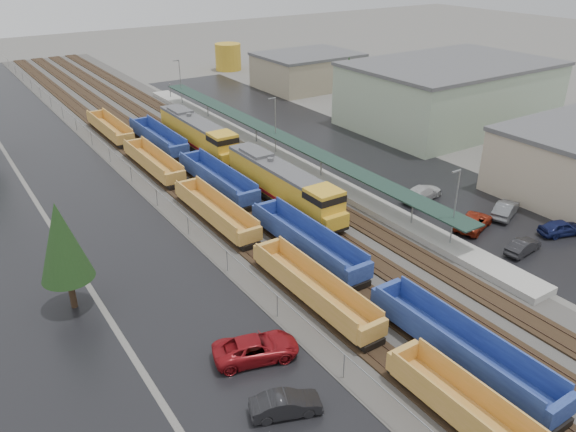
% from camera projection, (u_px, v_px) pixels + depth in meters
% --- Properties ---
extents(ballast_strip, '(20.00, 160.00, 0.08)m').
position_uv_depth(ballast_strip, '(179.00, 149.00, 77.36)').
color(ballast_strip, '#302D2B').
rests_on(ballast_strip, ground).
extents(trackbed, '(14.60, 160.00, 0.22)m').
position_uv_depth(trackbed, '(179.00, 148.00, 77.31)').
color(trackbed, black).
rests_on(trackbed, ground).
extents(west_parking_lot, '(10.00, 160.00, 0.02)m').
position_uv_depth(west_parking_lot, '(67.00, 171.00, 69.91)').
color(west_parking_lot, black).
rests_on(west_parking_lot, ground).
extents(east_commuter_lot, '(16.00, 100.00, 0.02)m').
position_uv_depth(east_commuter_lot, '(332.00, 144.00, 79.36)').
color(east_commuter_lot, black).
rests_on(east_commuter_lot, ground).
extents(station_platform, '(3.00, 80.00, 8.00)m').
position_uv_depth(station_platform, '(276.00, 151.00, 74.32)').
color(station_platform, '#9E9B93').
rests_on(station_platform, ground).
extents(chainlink_fence, '(0.08, 160.04, 2.02)m').
position_uv_depth(chainlink_fence, '(113.00, 154.00, 70.77)').
color(chainlink_fence, gray).
rests_on(chainlink_fence, ground).
extents(industrial_buildings, '(32.52, 75.30, 9.50)m').
position_uv_depth(industrial_buildings, '(450.00, 102.00, 83.72)').
color(industrial_buildings, tan).
rests_on(industrial_buildings, ground).
extents(distant_hills, '(301.00, 140.00, 25.20)m').
position_uv_depth(distant_hills, '(126.00, 17.00, 212.22)').
color(distant_hills, '#50614C').
rests_on(distant_hills, ground).
extents(tree_west_near, '(3.96, 3.96, 9.00)m').
position_uv_depth(tree_west_near, '(62.00, 242.00, 41.45)').
color(tree_west_near, '#332316').
rests_on(tree_west_near, ground).
extents(tree_east, '(4.40, 4.40, 10.00)m').
position_uv_depth(tree_east, '(348.00, 80.00, 86.96)').
color(tree_east, '#332316').
rests_on(tree_east, ground).
extents(locomotive_lead, '(3.03, 19.94, 4.51)m').
position_uv_depth(locomotive_lead, '(284.00, 185.00, 59.79)').
color(locomotive_lead, black).
rests_on(locomotive_lead, ground).
extents(locomotive_trail, '(3.03, 19.94, 4.51)m').
position_uv_depth(locomotive_trail, '(199.00, 134.00, 75.48)').
color(locomotive_trail, black).
rests_on(locomotive_trail, ground).
extents(well_string_yellow, '(2.54, 99.12, 2.25)m').
position_uv_depth(well_string_yellow, '(258.00, 246.00, 50.46)').
color(well_string_yellow, '#B98B33').
rests_on(well_string_yellow, ground).
extents(well_string_blue, '(2.77, 86.51, 2.45)m').
position_uv_depth(well_string_blue, '(307.00, 242.00, 50.98)').
color(well_string_blue, navy).
rests_on(well_string_blue, ground).
extents(storage_tank, '(5.67, 5.67, 5.67)m').
position_uv_depth(storage_tank, '(228.00, 57.00, 123.63)').
color(storage_tank, gold).
rests_on(storage_tank, ground).
extents(parked_car_west_b, '(2.98, 4.64, 1.44)m').
position_uv_depth(parked_car_west_b, '(286.00, 405.00, 33.75)').
color(parked_car_west_b, black).
rests_on(parked_car_west_b, ground).
extents(parked_car_west_c, '(4.30, 6.44, 1.64)m').
position_uv_depth(parked_car_west_c, '(256.00, 348.00, 38.27)').
color(parked_car_west_c, maroon).
rests_on(parked_car_west_c, ground).
extents(parked_car_east_a, '(1.87, 4.28, 1.37)m').
position_uv_depth(parked_car_east_a, '(523.00, 246.00, 51.31)').
color(parked_car_east_a, black).
rests_on(parked_car_east_a, ground).
extents(parked_car_east_b, '(4.01, 5.82, 1.48)m').
position_uv_depth(parked_car_east_b, '(474.00, 222.00, 55.73)').
color(parked_car_east_b, maroon).
rests_on(parked_car_east_b, ground).
extents(parked_car_east_c, '(3.39, 5.95, 1.62)m').
position_uv_depth(parked_car_east_c, '(422.00, 193.00, 61.88)').
color(parked_car_east_c, silver).
rests_on(parked_car_east_c, ground).
extents(parked_car_east_d, '(3.14, 4.84, 1.53)m').
position_uv_depth(parked_car_east_d, '(561.00, 228.00, 54.45)').
color(parked_car_east_d, '#131A49').
rests_on(parked_car_east_d, ground).
extents(parked_car_east_e, '(3.42, 5.19, 1.62)m').
position_uv_depth(parked_car_east_e, '(506.00, 209.00, 58.12)').
color(parked_car_east_e, '#55575A').
rests_on(parked_car_east_e, ground).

